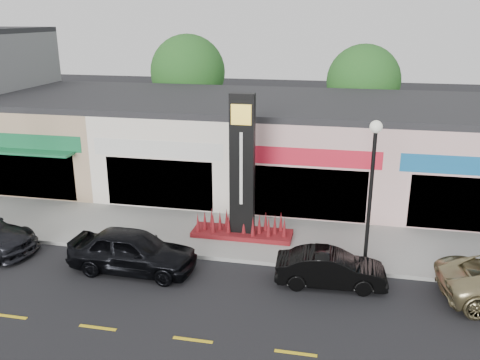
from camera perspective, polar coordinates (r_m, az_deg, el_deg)
The scene contains 13 objects.
ground at distance 18.88m, azimuth -11.52°, elevation -10.91°, with size 120.00×120.00×0.00m, color black.
sidewalk at distance 22.48m, azimuth -7.24°, elevation -5.58°, with size 52.00×4.30×0.15m, color gray.
curb at distance 20.56m, azimuth -9.26°, elevation -8.01°, with size 52.00×0.20×0.15m, color gray.
shop_beige at distance 31.40m, azimuth -18.05°, elevation 4.96°, with size 7.00×10.85×4.80m.
shop_cream at distance 28.63m, azimuth -5.70°, elevation 4.56°, with size 7.00×10.01×4.80m.
shop_pink_w at distance 27.40m, azimuth 8.45°, elevation 3.84°, with size 7.00×10.01×4.80m.
shop_pink_e at distance 27.92m, azimuth 22.94°, elevation 2.86°, with size 7.00×10.01×4.80m.
tree_rear_west at distance 36.46m, azimuth -5.87°, elevation 11.95°, with size 5.20×5.20×7.83m.
tree_rear_mid at distance 34.84m, azimuth 13.69°, elevation 10.71°, with size 4.80×4.80×7.29m.
lamp_east_near at distance 18.46m, azimuth 14.55°, elevation -0.04°, with size 0.44×0.44×5.47m.
pylon_sign at distance 20.79m, azimuth 0.24°, elevation -0.90°, with size 4.20×1.30×6.00m.
car_black_sedan at distance 19.18m, azimuth -11.97°, elevation -7.76°, with size 4.70×1.89×1.60m, color black.
car_black_conv at distance 18.18m, azimuth 10.15°, elevation -9.77°, with size 3.81×1.33×1.26m, color black.
Camera 1 is at (6.92, -15.07, 9.02)m, focal length 38.00 mm.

